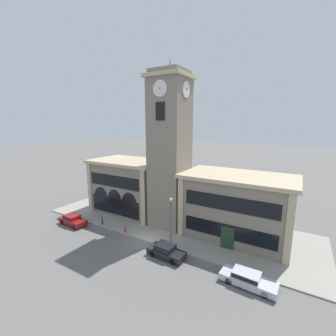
# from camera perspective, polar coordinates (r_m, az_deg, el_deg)

# --- Properties ---
(ground_plane) EXTENTS (300.00, 300.00, 0.00)m
(ground_plane) POSITION_cam_1_polar(r_m,az_deg,el_deg) (29.12, -5.57, -18.20)
(ground_plane) COLOR #605E5B
(sidewalk_kerb) EXTENTS (38.75, 12.49, 0.15)m
(sidewalk_kerb) POSITION_cam_1_polar(r_m,az_deg,el_deg) (33.74, 0.89, -13.69)
(sidewalk_kerb) COLOR gray
(sidewalk_kerb) RESTS_ON ground_plane
(clock_tower) EXTENTS (5.29, 5.29, 22.15)m
(clock_tower) POSITION_cam_1_polar(r_m,az_deg,el_deg) (30.40, 0.45, 4.09)
(clock_tower) COLOR gray
(clock_tower) RESTS_ON ground_plane
(town_hall_left_wing) EXTENTS (12.20, 7.77, 8.56)m
(town_hall_left_wing) POSITION_cam_1_polar(r_m,az_deg,el_deg) (37.37, -9.76, -4.45)
(town_hall_left_wing) COLOR gray
(town_hall_left_wing) RESTS_ON ground_plane
(town_hall_right_wing) EXTENTS (13.48, 7.77, 8.15)m
(town_hall_right_wing) POSITION_cam_1_polar(r_m,az_deg,el_deg) (29.75, 16.99, -9.29)
(town_hall_right_wing) COLOR gray
(town_hall_right_wing) RESTS_ON ground_plane
(parked_car_near) EXTENTS (4.51, 1.99, 1.43)m
(parked_car_near) POSITION_cam_1_polar(r_m,az_deg,el_deg) (35.75, -23.06, -11.97)
(parked_car_near) COLOR maroon
(parked_car_near) RESTS_ON ground_plane
(parked_car_mid) EXTENTS (4.26, 1.97, 1.42)m
(parked_car_mid) POSITION_cam_1_polar(r_m,az_deg,el_deg) (25.92, -0.52, -20.24)
(parked_car_mid) COLOR black
(parked_car_mid) RESTS_ON ground_plane
(parked_car_far) EXTENTS (4.98, 2.06, 1.29)m
(parked_car_far) POSITION_cam_1_polar(r_m,az_deg,el_deg) (23.45, 19.55, -24.89)
(parked_car_far) COLOR #B2B7C1
(parked_car_far) RESTS_ON ground_plane
(street_lamp) EXTENTS (0.36, 0.36, 5.94)m
(street_lamp) POSITION_cam_1_polar(r_m,az_deg,el_deg) (26.06, 0.73, -11.92)
(street_lamp) COLOR #4C4C51
(street_lamp) RESTS_ON sidewalk_kerb
(bollard) EXTENTS (0.18, 0.18, 1.06)m
(bollard) POSITION_cam_1_polar(r_m,az_deg,el_deg) (34.14, -16.34, -12.77)
(bollard) COLOR black
(bollard) RESTS_ON sidewalk_kerb
(fire_hydrant) EXTENTS (0.22, 0.22, 0.87)m
(fire_hydrant) POSITION_cam_1_polar(r_m,az_deg,el_deg) (31.25, -10.81, -15.02)
(fire_hydrant) COLOR red
(fire_hydrant) RESTS_ON sidewalk_kerb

